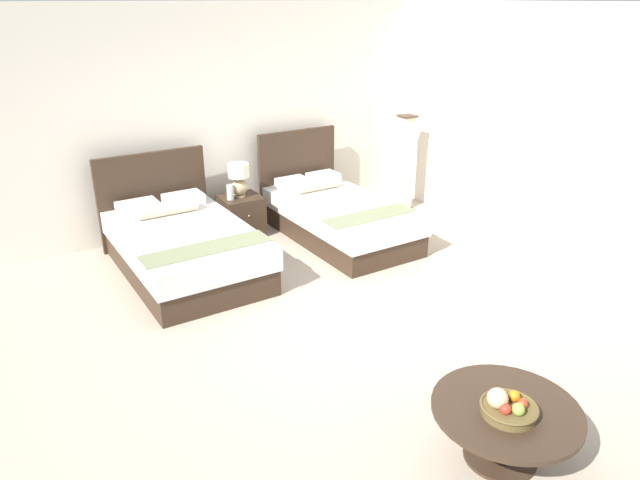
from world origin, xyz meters
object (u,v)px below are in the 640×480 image
coffee_table (505,420)px  floor_lamp_corner (405,163)px  fruit_bowl (507,406)px  nightstand (242,216)px  bed_near_window (183,246)px  table_lamp (239,178)px  vase (230,192)px  bed_near_corner (336,215)px

coffee_table → floor_lamp_corner: 5.06m
fruit_bowl → nightstand: bearing=87.9°
bed_near_window → table_lamp: (0.99, 0.69, 0.47)m
floor_lamp_corner → fruit_bowl: bearing=-120.8°
vase → table_lamp: bearing=21.8°
fruit_bowl → floor_lamp_corner: floor_lamp_corner is taller
bed_near_window → floor_lamp_corner: 3.49m
bed_near_window → coffee_table: bed_near_window is taller
bed_near_window → table_lamp: 1.30m
vase → coffee_table: size_ratio=0.20×
bed_near_corner → coffee_table: size_ratio=2.27×
bed_near_corner → floor_lamp_corner: bearing=16.9°
floor_lamp_corner → nightstand: bearing=174.6°
table_lamp → floor_lamp_corner: size_ratio=0.31×
coffee_table → nightstand: bearing=88.6°
nightstand → table_lamp: table_lamp is taller
vase → bed_near_corner: bearing=-27.8°
nightstand → fruit_bowl: 4.63m
coffee_table → table_lamp: bearing=88.6°
bed_near_corner → vase: bed_near_corner is taller
bed_near_corner → floor_lamp_corner: size_ratio=1.62×
coffee_table → floor_lamp_corner: (2.56, 4.35, 0.36)m
table_lamp → fruit_bowl: 4.65m
nightstand → vase: vase is taller
coffee_table → fruit_bowl: fruit_bowl is taller
coffee_table → floor_lamp_corner: floor_lamp_corner is taller
table_lamp → nightstand: bearing=-90.0°
bed_near_corner → coffee_table: (-1.14, -3.92, 0.03)m
table_lamp → coffee_table: 4.62m
table_lamp → fruit_bowl: size_ratio=1.16×
vase → fruit_bowl: vase is taller
bed_near_corner → coffee_table: bearing=-106.3°
bed_near_window → nightstand: size_ratio=4.14×
floor_lamp_corner → vase: bearing=175.8°
table_lamp → coffee_table: table_lamp is taller
table_lamp → bed_near_corner: bearing=-33.6°
bed_near_corner → vase: 1.37m
table_lamp → vase: size_ratio=2.22×
floor_lamp_corner → coffee_table: bearing=-120.5°
bed_near_corner → floor_lamp_corner: floor_lamp_corner is taller
nightstand → floor_lamp_corner: (2.45, -0.23, 0.42)m
fruit_bowl → floor_lamp_corner: bearing=59.2°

